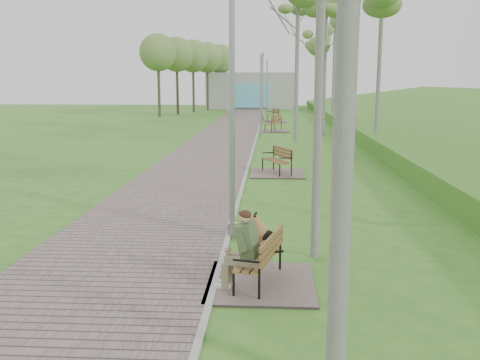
{
  "coord_description": "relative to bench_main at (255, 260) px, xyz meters",
  "views": [
    {
      "loc": [
        0.85,
        -10.55,
        3.07
      ],
      "look_at": [
        0.18,
        0.63,
        1.0
      ],
      "focal_mm": 40.0,
      "sensor_mm": 36.0,
      "label": 1
    }
  ],
  "objects": [
    {
      "name": "bench_far",
      "position": [
        0.31,
        33.52,
        -0.16
      ],
      "size": [
        2.04,
        2.26,
        1.25
      ],
      "color": "#61544E",
      "rests_on": "ground"
    },
    {
      "name": "birch_mid_c",
      "position": [
        3.18,
        23.2,
        5.7
      ],
      "size": [
        2.67,
        2.67,
        7.77
      ],
      "color": "silver",
      "rests_on": "ground"
    },
    {
      "name": "birch_far_b",
      "position": [
        2.2,
        35.1,
        7.9
      ],
      "size": [
        2.87,
        2.87,
        10.57
      ],
      "color": "silver",
      "rests_on": "ground"
    },
    {
      "name": "lamp_post_near",
      "position": [
        -0.54,
        2.57,
        1.91
      ],
      "size": [
        0.19,
        0.19,
        4.93
      ],
      "color": "gray",
      "rests_on": "ground"
    },
    {
      "name": "bench_second",
      "position": [
        0.4,
        9.98,
        -0.19
      ],
      "size": [
        1.79,
        1.99,
        1.1
      ],
      "color": "#61544E",
      "rests_on": "ground"
    },
    {
      "name": "lamp_post_far",
      "position": [
        -0.31,
        46.47,
        1.97
      ],
      "size": [
        0.2,
        0.2,
        5.06
      ],
      "color": "gray",
      "rests_on": "ground"
    },
    {
      "name": "kerb",
      "position": [
        -0.62,
        24.3,
        -0.37
      ],
      "size": [
        0.1,
        67.0,
        0.05
      ],
      "primitive_type": "cube",
      "color": "#999993",
      "rests_on": "ground"
    },
    {
      "name": "ground",
      "position": [
        -0.62,
        2.8,
        -0.39
      ],
      "size": [
        120.0,
        120.0,
        0.0
      ],
      "primitive_type": "plane",
      "color": "#326C23",
      "rests_on": "ground"
    },
    {
      "name": "building_north",
      "position": [
        -2.12,
        53.77,
        1.6
      ],
      "size": [
        10.0,
        5.2,
        4.0
      ],
      "color": "#9E9E99",
      "rests_on": "ground"
    },
    {
      "name": "bench_main",
      "position": [
        0.0,
        0.0,
        0.0
      ],
      "size": [
        1.63,
        1.81,
        1.42
      ],
      "color": "#61544E",
      "rests_on": "ground"
    },
    {
      "name": "lamp_post_second",
      "position": [
        -0.4,
        22.27,
        1.7
      ],
      "size": [
        0.17,
        0.17,
        4.49
      ],
      "color": "gray",
      "rests_on": "ground"
    },
    {
      "name": "pedestrian_near",
      "position": [
        -3.45,
        38.09,
        0.39
      ],
      "size": [
        0.59,
        0.41,
        1.57
      ],
      "primitive_type": "imported",
      "rotation": [
        0.0,
        0.0,
        3.09
      ],
      "color": "silver",
      "rests_on": "ground"
    },
    {
      "name": "lamp_post_third",
      "position": [
        -0.54,
        34.57,
        2.06
      ],
      "size": [
        0.2,
        0.2,
        5.26
      ],
      "color": "gray",
      "rests_on": "ground"
    },
    {
      "name": "birch_far_c",
      "position": [
        4.77,
        33.06,
        8.32
      ],
      "size": [
        2.82,
        2.82,
        11.1
      ],
      "color": "silver",
      "rests_on": "ground"
    },
    {
      "name": "birch_distant_b",
      "position": [
        5.15,
        53.96,
        6.66
      ],
      "size": [
        2.83,
        2.83,
        8.99
      ],
      "color": "silver",
      "rests_on": "ground"
    },
    {
      "name": "embankment",
      "position": [
        11.38,
        22.8,
        -0.39
      ],
      "size": [
        14.0,
        70.0,
        1.6
      ],
      "primitive_type": "cube",
      "color": "#5A922F",
      "rests_on": "ground"
    },
    {
      "name": "walkway",
      "position": [
        -2.37,
        24.3,
        -0.37
      ],
      "size": [
        3.5,
        67.0,
        0.04
      ],
      "primitive_type": "cube",
      "color": "#61544E",
      "rests_on": "ground"
    },
    {
      "name": "bench_third",
      "position": [
        0.31,
        25.51,
        -0.17
      ],
      "size": [
        1.92,
        2.13,
        1.18
      ],
      "color": "#61544E",
      "rests_on": "ground"
    }
  ]
}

